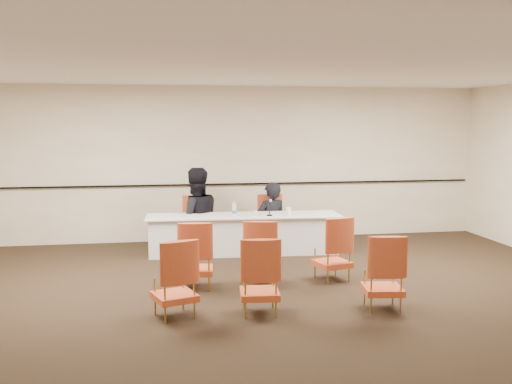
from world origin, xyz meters
The scene contains 20 objects.
floor centered at (0.00, 0.00, 0.00)m, with size 10.00×10.00×0.00m, color black.
ceiling centered at (0.00, 0.00, 3.00)m, with size 10.00×10.00×0.00m, color white.
wall_back centered at (0.00, 4.00, 1.50)m, with size 10.00×0.04×3.00m, color beige.
wall_rail centered at (0.00, 3.96, 1.10)m, with size 9.80×0.04×0.03m, color black.
panel_table centered at (0.01, 2.72, 0.34)m, with size 3.40×0.79×0.68m, color silver, non-canonical shape.
panelist_main centered at (0.60, 3.21, 0.37)m, with size 0.61×0.40×1.67m, color black.
panelist_main_chair centered at (0.60, 3.21, 0.47)m, with size 0.50×0.50×0.95m, color #BA4321, non-canonical shape.
panelist_second centered at (-0.80, 3.28, 0.50)m, with size 0.96×0.75×1.97m, color black.
panelist_second_chair centered at (-0.80, 3.28, 0.47)m, with size 0.50×0.50×0.95m, color #BA4321, non-canonical shape.
papers centered at (0.56, 2.67, 0.68)m, with size 0.30×0.22×0.00m, color white.
microphone centered at (0.44, 2.56, 0.82)m, with size 0.10×0.20×0.28m, color black, non-canonical shape.
water_bottle centered at (-0.17, 2.65, 0.81)m, with size 0.08×0.08×0.26m, color teal, non-canonical shape.
drinking_glass centered at (0.19, 2.57, 0.73)m, with size 0.06×0.06×0.10m, color white.
coffee_cup centered at (0.78, 2.54, 0.75)m, with size 0.09×0.09×0.14m, color white.
aud_chair_front_left centered at (-0.96, 0.70, 0.47)m, with size 0.50×0.50×0.95m, color #BA4321, non-canonical shape.
aud_chair_front_mid centered at (-0.05, 0.68, 0.47)m, with size 0.50×0.50×0.95m, color #BA4321, non-canonical shape.
aud_chair_front_right centered at (1.03, 0.77, 0.47)m, with size 0.50×0.50×0.95m, color #BA4321, non-canonical shape.
aud_chair_back_left centered at (-1.29, -0.46, 0.47)m, with size 0.50×0.50×0.95m, color #BA4321, non-canonical shape.
aud_chair_back_mid centered at (-0.27, -0.52, 0.47)m, with size 0.50×0.50×0.95m, color #BA4321, non-canonical shape.
aud_chair_back_right centered at (1.25, -0.60, 0.47)m, with size 0.50×0.50×0.95m, color #BA4321, non-canonical shape.
Camera 1 is at (-1.42, -7.07, 2.28)m, focal length 40.00 mm.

